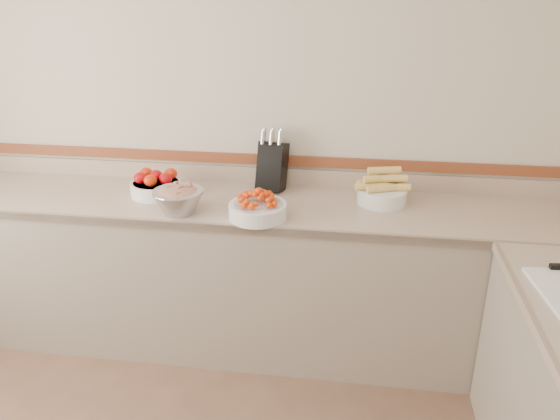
# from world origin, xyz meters

# --- Properties ---
(back_wall) EXTENTS (4.00, 0.00, 4.00)m
(back_wall) POSITION_xyz_m (0.00, 2.00, 1.30)
(back_wall) COLOR beige
(back_wall) RESTS_ON ground_plane
(counter_back) EXTENTS (4.00, 0.65, 1.08)m
(counter_back) POSITION_xyz_m (0.00, 1.68, 0.45)
(counter_back) COLOR tan
(counter_back) RESTS_ON ground_plane
(knife_block) EXTENTS (0.18, 0.21, 0.36)m
(knife_block) POSITION_xyz_m (0.22, 1.90, 1.05)
(knife_block) COLOR black
(knife_block) RESTS_ON counter_back
(tomato_bowl) EXTENTS (0.29, 0.29, 0.14)m
(tomato_bowl) POSITION_xyz_m (-0.41, 1.72, 0.96)
(tomato_bowl) COLOR white
(tomato_bowl) RESTS_ON counter_back
(cherry_tomato_bowl) EXTENTS (0.30, 0.30, 0.16)m
(cherry_tomato_bowl) POSITION_xyz_m (0.22, 1.47, 0.95)
(cherry_tomato_bowl) COLOR white
(cherry_tomato_bowl) RESTS_ON counter_back
(corn_bowl) EXTENTS (0.30, 0.27, 0.20)m
(corn_bowl) POSITION_xyz_m (0.85, 1.77, 0.96)
(corn_bowl) COLOR white
(corn_bowl) RESTS_ON counter_back
(rhubarb_bowl) EXTENTS (0.27, 0.27, 0.15)m
(rhubarb_bowl) POSITION_xyz_m (-0.20, 1.48, 0.98)
(rhubarb_bowl) COLOR #B2B2BA
(rhubarb_bowl) RESTS_ON counter_back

